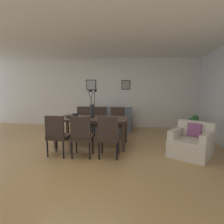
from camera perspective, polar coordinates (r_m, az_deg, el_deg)
ground_plane at (r=4.73m, az=-10.74°, el=-11.64°), size 9.00×9.00×0.00m
back_wall_panel at (r=7.62m, az=-3.00°, el=5.59°), size 9.00×0.10×2.60m
ceiling_panel at (r=4.98m, az=-9.92°, el=20.12°), size 9.00×7.20×0.08m
dining_table at (r=5.07m, az=-5.78°, el=-2.52°), size 1.80×0.93×0.74m
dining_chair_near_left at (r=4.46m, az=-15.74°, el=-6.13°), size 0.47×0.47×0.92m
dining_chair_near_right at (r=6.08m, az=-8.52°, el=-2.38°), size 0.44×0.44×0.92m
dining_chair_far_left at (r=4.27m, az=-8.89°, el=-6.54°), size 0.47×0.47×0.92m
dining_chair_far_right at (r=5.95m, az=-3.62°, el=-2.54°), size 0.47×0.47×0.92m
dining_chair_mid_left at (r=4.18m, az=-1.01°, el=-6.75°), size 0.45×0.45×0.92m
dining_chair_mid_right at (r=5.85m, az=1.48°, el=-2.70°), size 0.47×0.47×0.92m
centerpiece_vase at (r=5.03m, az=-5.82°, el=1.52°), size 0.21×0.23×0.73m
placemat_near_left at (r=5.02m, az=-12.36°, el=-1.83°), size 0.32×0.32×0.01m
bowl_near_left at (r=5.02m, az=-12.38°, el=-1.41°), size 0.17×0.17×0.07m
placemat_near_right at (r=5.41m, az=-10.82°, el=-1.15°), size 0.32×0.32×0.01m
bowl_near_right at (r=5.41m, az=-10.83°, el=-0.76°), size 0.17×0.17×0.07m
sofa at (r=6.97m, az=-2.19°, el=-3.02°), size 1.94×0.84×0.80m
armchair at (r=4.72m, az=22.28°, el=-8.49°), size 1.10×1.10×0.75m
framed_picture_left at (r=7.64m, az=-6.18°, el=7.91°), size 0.39×0.03×0.39m
framed_picture_center at (r=7.43m, az=4.10°, el=7.95°), size 0.33×0.03×0.36m
potted_plant at (r=6.63m, az=22.75°, el=-3.29°), size 0.36×0.36×0.67m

